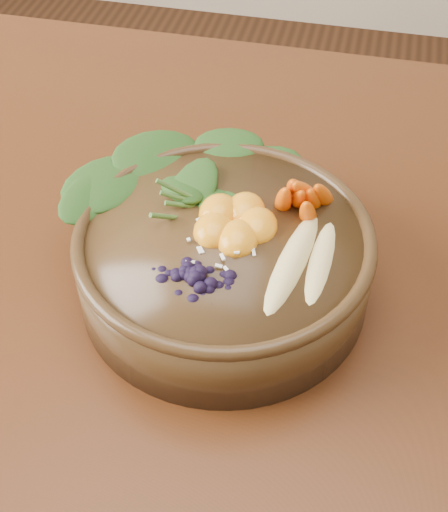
{
  "coord_description": "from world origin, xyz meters",
  "views": [
    {
      "loc": [
        0.1,
        -0.47,
        1.26
      ],
      "look_at": [
        0.0,
        -0.03,
        0.8
      ],
      "focal_mm": 50.0,
      "sensor_mm": 36.0,
      "label": 1
    }
  ],
  "objects_px": {
    "carrot_cluster": "(310,173)",
    "blueberry_pile": "(195,261)",
    "dining_table": "(228,331)",
    "banana_halves": "(308,251)",
    "kale_heap": "(212,169)",
    "stoneware_bowl": "(224,264)",
    "mandarin_cluster": "(235,212)"
  },
  "relations": [
    {
      "from": "dining_table",
      "to": "stoneware_bowl",
      "type": "distance_m",
      "value": 0.13
    },
    {
      "from": "banana_halves",
      "to": "mandarin_cluster",
      "type": "relative_size",
      "value": 1.71
    },
    {
      "from": "stoneware_bowl",
      "to": "kale_heap",
      "type": "relative_size",
      "value": 1.53
    },
    {
      "from": "kale_heap",
      "to": "carrot_cluster",
      "type": "distance_m",
      "value": 0.09
    },
    {
      "from": "carrot_cluster",
      "to": "blueberry_pile",
      "type": "height_order",
      "value": "carrot_cluster"
    },
    {
      "from": "stoneware_bowl",
      "to": "carrot_cluster",
      "type": "bearing_deg",
      "value": 41.46
    },
    {
      "from": "kale_heap",
      "to": "mandarin_cluster",
      "type": "height_order",
      "value": "kale_heap"
    },
    {
      "from": "kale_heap",
      "to": "blueberry_pile",
      "type": "relative_size",
      "value": 1.42
    },
    {
      "from": "stoneware_bowl",
      "to": "carrot_cluster",
      "type": "relative_size",
      "value": 3.62
    },
    {
      "from": "carrot_cluster",
      "to": "mandarin_cluster",
      "type": "xyz_separation_m",
      "value": [
        -0.06,
        -0.04,
        -0.02
      ]
    },
    {
      "from": "carrot_cluster",
      "to": "banana_halves",
      "type": "bearing_deg",
      "value": -66.94
    },
    {
      "from": "dining_table",
      "to": "blueberry_pile",
      "type": "xyz_separation_m",
      "value": [
        -0.01,
        -0.08,
        0.18
      ]
    },
    {
      "from": "banana_halves",
      "to": "mandarin_cluster",
      "type": "xyz_separation_m",
      "value": [
        -0.07,
        0.03,
        0.0
      ]
    },
    {
      "from": "stoneware_bowl",
      "to": "mandarin_cluster",
      "type": "xyz_separation_m",
      "value": [
        0.01,
        0.02,
        0.05
      ]
    },
    {
      "from": "dining_table",
      "to": "mandarin_cluster",
      "type": "distance_m",
      "value": 0.18
    },
    {
      "from": "carrot_cluster",
      "to": "banana_halves",
      "type": "distance_m",
      "value": 0.08
    },
    {
      "from": "blueberry_pile",
      "to": "kale_heap",
      "type": "bearing_deg",
      "value": 96.95
    },
    {
      "from": "carrot_cluster",
      "to": "banana_halves",
      "type": "relative_size",
      "value": 0.51
    },
    {
      "from": "dining_table",
      "to": "kale_heap",
      "type": "relative_size",
      "value": 9.02
    },
    {
      "from": "dining_table",
      "to": "kale_heap",
      "type": "height_order",
      "value": "kale_heap"
    },
    {
      "from": "stoneware_bowl",
      "to": "banana_halves",
      "type": "xyz_separation_m",
      "value": [
        0.08,
        -0.02,
        0.05
      ]
    },
    {
      "from": "dining_table",
      "to": "stoneware_bowl",
      "type": "xyz_separation_m",
      "value": [
        0.0,
        -0.03,
        0.13
      ]
    },
    {
      "from": "stoneware_bowl",
      "to": "kale_heap",
      "type": "distance_m",
      "value": 0.09
    },
    {
      "from": "kale_heap",
      "to": "blueberry_pile",
      "type": "bearing_deg",
      "value": -83.05
    },
    {
      "from": "dining_table",
      "to": "banana_halves",
      "type": "bearing_deg",
      "value": -28.05
    },
    {
      "from": "mandarin_cluster",
      "to": "blueberry_pile",
      "type": "relative_size",
      "value": 0.69
    },
    {
      "from": "blueberry_pile",
      "to": "dining_table",
      "type": "bearing_deg",
      "value": 82.75
    },
    {
      "from": "kale_heap",
      "to": "banana_halves",
      "type": "bearing_deg",
      "value": -38.4
    },
    {
      "from": "banana_halves",
      "to": "blueberry_pile",
      "type": "height_order",
      "value": "blueberry_pile"
    },
    {
      "from": "dining_table",
      "to": "stoneware_bowl",
      "type": "bearing_deg",
      "value": -86.6
    },
    {
      "from": "kale_heap",
      "to": "stoneware_bowl",
      "type": "bearing_deg",
      "value": -67.98
    },
    {
      "from": "stoneware_bowl",
      "to": "mandarin_cluster",
      "type": "distance_m",
      "value": 0.05
    }
  ]
}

